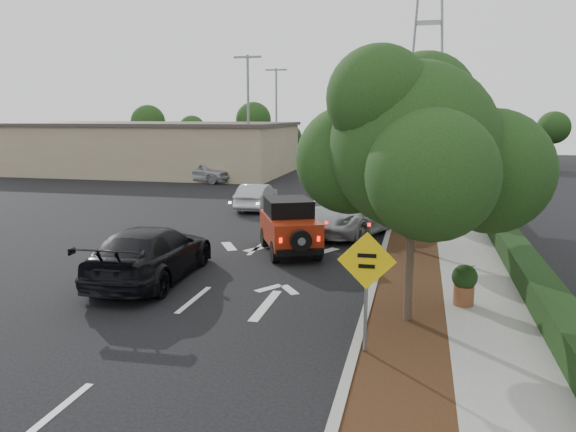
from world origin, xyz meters
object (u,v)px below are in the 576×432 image
(red_jeep, at_px, (289,225))
(silver_suv_ahead, at_px, (356,213))
(speed_hump_sign, at_px, (366,276))
(black_suv_oncoming, at_px, (151,253))

(red_jeep, relative_size, silver_suv_ahead, 0.66)
(silver_suv_ahead, xyz_separation_m, speed_hump_sign, (1.60, -12.26, 0.89))
(red_jeep, xyz_separation_m, black_suv_oncoming, (-3.21, -4.26, -0.17))
(black_suv_oncoming, bearing_deg, red_jeep, -129.55)
(red_jeep, height_order, silver_suv_ahead, red_jeep)
(red_jeep, bearing_deg, speed_hump_sign, -90.97)
(black_suv_oncoming, height_order, speed_hump_sign, speed_hump_sign)
(red_jeep, bearing_deg, silver_suv_ahead, 40.12)
(silver_suv_ahead, bearing_deg, speed_hump_sign, -58.21)
(red_jeep, xyz_separation_m, speed_hump_sign, (3.53, -8.27, 0.75))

